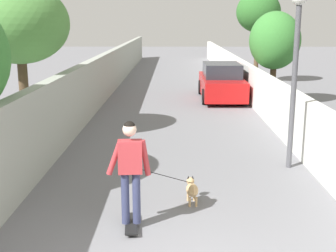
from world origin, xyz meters
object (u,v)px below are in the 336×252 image
(tree_right_far, at_px, (258,12))
(skateboard, at_px, (131,224))
(tree_right_distant, at_px, (275,41))
(car_near, at_px, (221,83))
(dog, at_px, (192,189))
(person_skateboarder, at_px, (130,164))
(tree_left_mid, at_px, (19,24))
(lamp_post, at_px, (296,47))

(tree_right_far, xyz_separation_m, skateboard, (-17.02, 5.07, -3.64))
(tree_right_distant, xyz_separation_m, car_near, (1.28, 1.90, -1.81))
(tree_right_far, height_order, tree_right_distant, tree_right_far)
(tree_right_far, xyz_separation_m, car_near, (-4.72, 2.32, -3.00))
(tree_right_distant, bearing_deg, dog, 160.03)
(tree_right_distant, relative_size, car_near, 0.86)
(tree_right_far, distance_m, person_skateboarder, 17.95)
(tree_right_distant, bearing_deg, person_skateboarder, 157.10)
(tree_right_distant, height_order, dog, tree_right_distant)
(tree_left_mid, relative_size, tree_right_far, 0.90)
(tree_right_distant, relative_size, person_skateboarder, 2.15)
(skateboard, bearing_deg, tree_right_far, -16.59)
(tree_left_mid, xyz_separation_m, lamp_post, (-2.40, -6.83, -0.46))
(tree_left_mid, bearing_deg, person_skateboarder, -147.81)
(tree_right_far, xyz_separation_m, dog, (-16.00, 4.05, -3.44))
(dog, xyz_separation_m, car_near, (11.28, -1.73, 0.44))
(lamp_post, bearing_deg, car_near, 3.74)
(skateboard, height_order, person_skateboarder, person_skateboarder)
(tree_right_far, height_order, car_near, tree_right_far)
(skateboard, relative_size, car_near, 0.19)
(tree_right_distant, bearing_deg, skateboard, 157.10)
(tree_right_far, bearing_deg, dog, 165.80)
(skateboard, xyz_separation_m, person_skateboarder, (-0.00, -0.00, 1.02))
(person_skateboarder, distance_m, car_near, 12.61)
(car_near, bearing_deg, dog, 171.28)
(tree_right_distant, height_order, lamp_post, lamp_post)
(person_skateboarder, bearing_deg, tree_left_mid, 32.19)
(person_skateboarder, relative_size, car_near, 0.40)
(tree_left_mid, xyz_separation_m, car_near, (6.78, -6.23, -2.49))
(lamp_post, bearing_deg, dog, 132.00)
(lamp_post, xyz_separation_m, dog, (-2.10, 2.33, -2.48))
(tree_left_mid, distance_m, lamp_post, 7.25)
(person_skateboarder, height_order, dog, person_skateboarder)
(tree_left_mid, bearing_deg, tree_right_far, -36.62)
(tree_right_far, xyz_separation_m, person_skateboarder, (-17.02, 5.07, -2.63))
(skateboard, distance_m, person_skateboarder, 1.02)
(tree_right_far, bearing_deg, tree_right_distant, 176.03)
(tree_right_distant, xyz_separation_m, person_skateboarder, (-11.02, 4.66, -1.44))
(dog, bearing_deg, car_near, -8.72)
(tree_right_distant, xyz_separation_m, lamp_post, (-7.90, 1.30, 0.22))
(dog, bearing_deg, tree_right_far, -14.20)
(skateboard, bearing_deg, person_skateboarder, -153.43)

